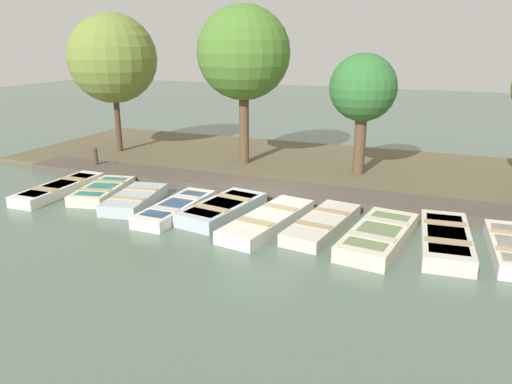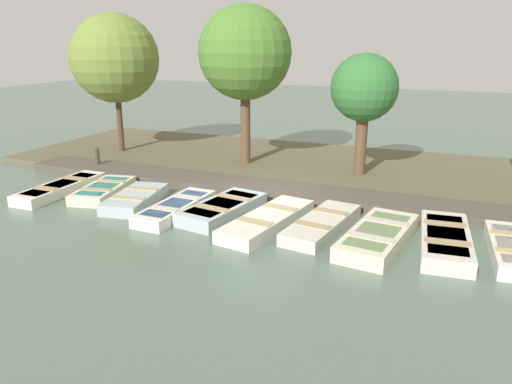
{
  "view_description": "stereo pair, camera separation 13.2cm",
  "coord_description": "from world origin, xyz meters",
  "px_view_note": "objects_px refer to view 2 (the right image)",
  "views": [
    {
      "loc": [
        13.7,
        5.55,
        4.93
      ],
      "look_at": [
        0.83,
        0.3,
        0.65
      ],
      "focal_mm": 35.0,
      "sensor_mm": 36.0,
      "label": 1
    },
    {
      "loc": [
        13.65,
        5.67,
        4.93
      ],
      "look_at": [
        0.83,
        0.3,
        0.65
      ],
      "focal_mm": 35.0,
      "sensor_mm": 36.0,
      "label": 2
    }
  ],
  "objects_px": {
    "rowboat_5": "(268,220)",
    "park_tree_left": "(245,53)",
    "rowboat_0": "(61,188)",
    "mooring_post_near": "(98,159)",
    "rowboat_6": "(322,224)",
    "park_tree_far_left": "(115,59)",
    "rowboat_1": "(104,190)",
    "rowboat_7": "(378,236)",
    "park_tree_center": "(364,89)",
    "rowboat_2": "(135,199)",
    "rowboat_3": "(176,208)",
    "rowboat_8": "(445,240)",
    "rowboat_4": "(223,209)"
  },
  "relations": [
    {
      "from": "rowboat_5",
      "to": "rowboat_1",
      "type": "bearing_deg",
      "value": -86.4
    },
    {
      "from": "park_tree_far_left",
      "to": "park_tree_left",
      "type": "distance_m",
      "value": 6.0
    },
    {
      "from": "rowboat_4",
      "to": "mooring_post_near",
      "type": "distance_m",
      "value": 7.24
    },
    {
      "from": "rowboat_2",
      "to": "rowboat_0",
      "type": "bearing_deg",
      "value": -100.82
    },
    {
      "from": "rowboat_1",
      "to": "park_tree_far_left",
      "type": "relative_size",
      "value": 0.47
    },
    {
      "from": "rowboat_3",
      "to": "park_tree_center",
      "type": "xyz_separation_m",
      "value": [
        -6.0,
        4.16,
        3.05
      ]
    },
    {
      "from": "rowboat_2",
      "to": "rowboat_7",
      "type": "bearing_deg",
      "value": 77.62
    },
    {
      "from": "rowboat_2",
      "to": "rowboat_8",
      "type": "xyz_separation_m",
      "value": [
        -0.13,
        9.04,
        0.02
      ]
    },
    {
      "from": "rowboat_7",
      "to": "mooring_post_near",
      "type": "xyz_separation_m",
      "value": [
        -3.1,
        -11.25,
        0.27
      ]
    },
    {
      "from": "rowboat_3",
      "to": "rowboat_8",
      "type": "bearing_deg",
      "value": 94.18
    },
    {
      "from": "rowboat_0",
      "to": "park_tree_left",
      "type": "bearing_deg",
      "value": 142.32
    },
    {
      "from": "rowboat_1",
      "to": "park_tree_far_left",
      "type": "height_order",
      "value": "park_tree_far_left"
    },
    {
      "from": "park_tree_far_left",
      "to": "park_tree_center",
      "type": "xyz_separation_m",
      "value": [
        -0.11,
        10.53,
        -0.9
      ]
    },
    {
      "from": "rowboat_3",
      "to": "park_tree_center",
      "type": "bearing_deg",
      "value": 146.38
    },
    {
      "from": "rowboat_0",
      "to": "rowboat_4",
      "type": "bearing_deg",
      "value": 90.34
    },
    {
      "from": "rowboat_8",
      "to": "park_tree_far_left",
      "type": "xyz_separation_m",
      "value": [
        -5.49,
        -13.8,
        3.92
      ]
    },
    {
      "from": "rowboat_1",
      "to": "park_tree_far_left",
      "type": "bearing_deg",
      "value": -160.32
    },
    {
      "from": "rowboat_1",
      "to": "rowboat_6",
      "type": "bearing_deg",
      "value": 75.92
    },
    {
      "from": "rowboat_5",
      "to": "park_tree_left",
      "type": "relative_size",
      "value": 0.6
    },
    {
      "from": "rowboat_2",
      "to": "park_tree_left",
      "type": "bearing_deg",
      "value": 157.32
    },
    {
      "from": "rowboat_3",
      "to": "mooring_post_near",
      "type": "relative_size",
      "value": 3.35
    },
    {
      "from": "rowboat_0",
      "to": "mooring_post_near",
      "type": "bearing_deg",
      "value": -165.41
    },
    {
      "from": "rowboat_1",
      "to": "rowboat_5",
      "type": "xyz_separation_m",
      "value": [
        0.59,
        6.02,
        0.01
      ]
    },
    {
      "from": "rowboat_8",
      "to": "rowboat_6",
      "type": "bearing_deg",
      "value": -94.58
    },
    {
      "from": "rowboat_3",
      "to": "park_tree_left",
      "type": "height_order",
      "value": "park_tree_left"
    },
    {
      "from": "rowboat_5",
      "to": "mooring_post_near",
      "type": "xyz_separation_m",
      "value": [
        -3.04,
        -8.26,
        0.29
      ]
    },
    {
      "from": "park_tree_left",
      "to": "park_tree_center",
      "type": "height_order",
      "value": "park_tree_left"
    },
    {
      "from": "park_tree_far_left",
      "to": "rowboat_5",
      "type": "bearing_deg",
      "value": 57.77
    },
    {
      "from": "rowboat_5",
      "to": "park_tree_far_left",
      "type": "relative_size",
      "value": 0.62
    },
    {
      "from": "rowboat_6",
      "to": "mooring_post_near",
      "type": "bearing_deg",
      "value": -97.78
    },
    {
      "from": "rowboat_5",
      "to": "rowboat_6",
      "type": "height_order",
      "value": "rowboat_5"
    },
    {
      "from": "rowboat_7",
      "to": "park_tree_center",
      "type": "relative_size",
      "value": 0.76
    },
    {
      "from": "park_tree_center",
      "to": "rowboat_0",
      "type": "bearing_deg",
      "value": -56.94
    },
    {
      "from": "rowboat_3",
      "to": "rowboat_4",
      "type": "distance_m",
      "value": 1.39
    },
    {
      "from": "rowboat_3",
      "to": "park_tree_far_left",
      "type": "relative_size",
      "value": 0.53
    },
    {
      "from": "rowboat_6",
      "to": "park_tree_far_left",
      "type": "relative_size",
      "value": 0.55
    },
    {
      "from": "rowboat_4",
      "to": "mooring_post_near",
      "type": "relative_size",
      "value": 3.35
    },
    {
      "from": "rowboat_7",
      "to": "park_tree_left",
      "type": "bearing_deg",
      "value": -126.16
    },
    {
      "from": "rowboat_5",
      "to": "rowboat_6",
      "type": "relative_size",
      "value": 1.12
    },
    {
      "from": "rowboat_4",
      "to": "rowboat_7",
      "type": "height_order",
      "value": "rowboat_7"
    },
    {
      "from": "rowboat_7",
      "to": "park_tree_far_left",
      "type": "bearing_deg",
      "value": -108.33
    },
    {
      "from": "rowboat_2",
      "to": "rowboat_7",
      "type": "relative_size",
      "value": 0.82
    },
    {
      "from": "rowboat_5",
      "to": "park_tree_left",
      "type": "bearing_deg",
      "value": -141.77
    },
    {
      "from": "rowboat_2",
      "to": "rowboat_5",
      "type": "height_order",
      "value": "rowboat_2"
    },
    {
      "from": "rowboat_0",
      "to": "rowboat_6",
      "type": "relative_size",
      "value": 1.05
    },
    {
      "from": "park_tree_far_left",
      "to": "park_tree_center",
      "type": "relative_size",
      "value": 1.34
    },
    {
      "from": "rowboat_3",
      "to": "rowboat_5",
      "type": "distance_m",
      "value": 2.88
    },
    {
      "from": "rowboat_5",
      "to": "park_tree_left",
      "type": "xyz_separation_m",
      "value": [
        -5.87,
        -3.25,
        4.21
      ]
    },
    {
      "from": "rowboat_6",
      "to": "park_tree_center",
      "type": "relative_size",
      "value": 0.74
    },
    {
      "from": "rowboat_2",
      "to": "rowboat_7",
      "type": "xyz_separation_m",
      "value": [
        0.27,
        7.48,
        0.02
      ]
    }
  ]
}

